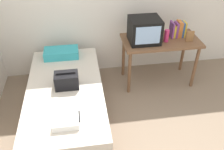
{
  "coord_description": "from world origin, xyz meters",
  "views": [
    {
      "loc": [
        -0.67,
        -1.66,
        2.46
      ],
      "look_at": [
        -0.28,
        0.95,
        0.56
      ],
      "focal_mm": 38.84,
      "sensor_mm": 36.0,
      "label": 1
    }
  ],
  "objects_px": {
    "desk": "(160,45)",
    "folded_towel": "(66,122)",
    "tv": "(144,30)",
    "water_bottle": "(167,36)",
    "remote_dark": "(78,116)",
    "handbag": "(67,80)",
    "bed": "(67,102)",
    "magazine": "(48,106)",
    "book_row": "(178,29)",
    "picture_frame": "(190,36)",
    "pillow": "(61,53)"
  },
  "relations": [
    {
      "from": "bed",
      "to": "remote_dark",
      "type": "bearing_deg",
      "value": -74.67
    },
    {
      "from": "bed",
      "to": "tv",
      "type": "relative_size",
      "value": 4.55
    },
    {
      "from": "bed",
      "to": "desk",
      "type": "relative_size",
      "value": 1.72
    },
    {
      "from": "magazine",
      "to": "remote_dark",
      "type": "relative_size",
      "value": 1.86
    },
    {
      "from": "tv",
      "to": "pillow",
      "type": "xyz_separation_m",
      "value": [
        -1.23,
        0.17,
        -0.37
      ]
    },
    {
      "from": "water_bottle",
      "to": "handbag",
      "type": "distance_m",
      "value": 1.59
    },
    {
      "from": "tv",
      "to": "remote_dark",
      "type": "height_order",
      "value": "tv"
    },
    {
      "from": "bed",
      "to": "desk",
      "type": "xyz_separation_m",
      "value": [
        1.46,
        0.63,
        0.41
      ]
    },
    {
      "from": "remote_dark",
      "to": "folded_towel",
      "type": "height_order",
      "value": "folded_towel"
    },
    {
      "from": "magazine",
      "to": "folded_towel",
      "type": "height_order",
      "value": "folded_towel"
    },
    {
      "from": "tv",
      "to": "remote_dark",
      "type": "distance_m",
      "value": 1.62
    },
    {
      "from": "water_bottle",
      "to": "handbag",
      "type": "bearing_deg",
      "value": -159.43
    },
    {
      "from": "pillow",
      "to": "magazine",
      "type": "distance_m",
      "value": 1.13
    },
    {
      "from": "desk",
      "to": "pillow",
      "type": "distance_m",
      "value": 1.52
    },
    {
      "from": "book_row",
      "to": "folded_towel",
      "type": "xyz_separation_m",
      "value": [
        -1.71,
        -1.35,
        -0.33
      ]
    },
    {
      "from": "water_bottle",
      "to": "magazine",
      "type": "distance_m",
      "value": 1.95
    },
    {
      "from": "tv",
      "to": "water_bottle",
      "type": "relative_size",
      "value": 2.41
    },
    {
      "from": "pillow",
      "to": "desk",
      "type": "bearing_deg",
      "value": -5.47
    },
    {
      "from": "pillow",
      "to": "remote_dark",
      "type": "bearing_deg",
      "value": -81.41
    },
    {
      "from": "tv",
      "to": "picture_frame",
      "type": "bearing_deg",
      "value": -8.53
    },
    {
      "from": "desk",
      "to": "folded_towel",
      "type": "bearing_deg",
      "value": -138.42
    },
    {
      "from": "book_row",
      "to": "pillow",
      "type": "relative_size",
      "value": 0.48
    },
    {
      "from": "folded_towel",
      "to": "pillow",
      "type": "bearing_deg",
      "value": 92.83
    },
    {
      "from": "desk",
      "to": "remote_dark",
      "type": "height_order",
      "value": "desk"
    },
    {
      "from": "picture_frame",
      "to": "handbag",
      "type": "bearing_deg",
      "value": -164.55
    },
    {
      "from": "desk",
      "to": "book_row",
      "type": "bearing_deg",
      "value": 13.8
    },
    {
      "from": "book_row",
      "to": "handbag",
      "type": "distance_m",
      "value": 1.85
    },
    {
      "from": "picture_frame",
      "to": "water_bottle",
      "type": "bearing_deg",
      "value": 171.51
    },
    {
      "from": "bed",
      "to": "book_row",
      "type": "height_order",
      "value": "book_row"
    },
    {
      "from": "water_bottle",
      "to": "pillow",
      "type": "bearing_deg",
      "value": 172.17
    },
    {
      "from": "water_bottle",
      "to": "desk",
      "type": "bearing_deg",
      "value": 125.85
    },
    {
      "from": "pillow",
      "to": "folded_towel",
      "type": "height_order",
      "value": "pillow"
    },
    {
      "from": "desk",
      "to": "handbag",
      "type": "relative_size",
      "value": 3.87
    },
    {
      "from": "bed",
      "to": "folded_towel",
      "type": "relative_size",
      "value": 7.14
    },
    {
      "from": "tv",
      "to": "magazine",
      "type": "bearing_deg",
      "value": -145.17
    },
    {
      "from": "handbag",
      "to": "desk",
      "type": "bearing_deg",
      "value": 23.65
    },
    {
      "from": "handbag",
      "to": "picture_frame",
      "type": "bearing_deg",
      "value": 15.45
    },
    {
      "from": "folded_towel",
      "to": "bed",
      "type": "bearing_deg",
      "value": 92.0
    },
    {
      "from": "pillow",
      "to": "folded_towel",
      "type": "distance_m",
      "value": 1.43
    },
    {
      "from": "book_row",
      "to": "handbag",
      "type": "height_order",
      "value": "book_row"
    },
    {
      "from": "tv",
      "to": "remote_dark",
      "type": "relative_size",
      "value": 2.82
    },
    {
      "from": "folded_towel",
      "to": "tv",
      "type": "bearing_deg",
      "value": 47.2
    },
    {
      "from": "magazine",
      "to": "book_row",
      "type": "bearing_deg",
      "value": 28.48
    },
    {
      "from": "desk",
      "to": "picture_frame",
      "type": "bearing_deg",
      "value": -17.13
    },
    {
      "from": "bed",
      "to": "folded_towel",
      "type": "xyz_separation_m",
      "value": [
        0.02,
        -0.65,
        0.3
      ]
    },
    {
      "from": "water_bottle",
      "to": "pillow",
      "type": "xyz_separation_m",
      "value": [
        -1.56,
        0.21,
        -0.28
      ]
    },
    {
      "from": "bed",
      "to": "remote_dark",
      "type": "distance_m",
      "value": 0.64
    },
    {
      "from": "picture_frame",
      "to": "folded_towel",
      "type": "xyz_separation_m",
      "value": [
        -1.83,
        -1.16,
        -0.29
      ]
    },
    {
      "from": "remote_dark",
      "to": "magazine",
      "type": "bearing_deg",
      "value": 146.77
    },
    {
      "from": "tv",
      "to": "handbag",
      "type": "xyz_separation_m",
      "value": [
        -1.15,
        -0.6,
        -0.33
      ]
    }
  ]
}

